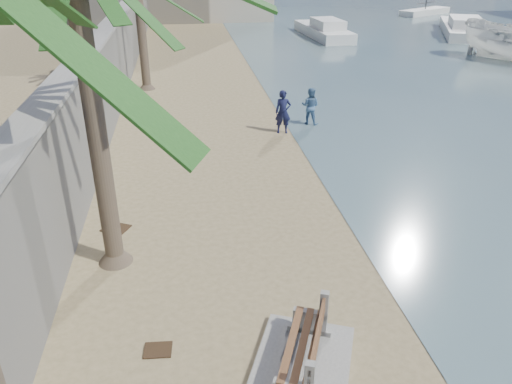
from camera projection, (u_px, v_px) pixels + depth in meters
seawall at (115, 65)px, 23.03m from camera, size 0.45×70.00×3.50m
wall_cap at (109, 24)px, 22.23m from camera, size 0.80×70.00×0.12m
bench_far at (302, 352)px, 8.52m from camera, size 2.44×2.85×1.01m
person_a at (283, 109)px, 19.43m from camera, size 0.75×0.55×1.94m
person_b at (310, 104)px, 20.45m from camera, size 1.02×0.95×1.69m
yacht_near at (462, 30)px, 41.84m from camera, size 6.82×10.84×1.50m
yacht_far at (323, 32)px, 40.66m from camera, size 2.94×8.84×1.50m
sailboat_west at (425, 11)px, 53.70m from camera, size 6.88×5.25×10.15m
debris_c at (116, 228)px, 13.11m from camera, size 0.82×0.77×0.03m
debris_d at (158, 350)px, 9.16m from camera, size 0.53×0.44×0.03m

